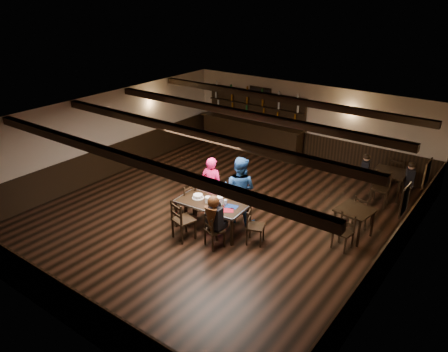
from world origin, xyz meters
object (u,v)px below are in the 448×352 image
Objects in this scene: chair_near_right at (212,229)px; bar_counter at (252,132)px; chair_near_left at (180,218)px; man_blue at (240,190)px; woman_pink at (212,186)px; cake at (198,196)px; dining_table at (212,205)px.

chair_near_right is 0.20× the size of bar_counter.
man_blue is at bearing 69.05° from chair_near_left.
chair_near_left is 1.75m from man_blue.
bar_counter is at bearing -80.49° from woman_pink.
man_blue is at bearing 45.94° from cake.
chair_near_left is at bearing 60.15° from man_blue.
man_blue is at bearing -60.55° from bar_counter.
dining_table is 0.45m from cake.
cake is at bearing -70.94° from bar_counter.
chair_near_left reaches higher than cake.
woman_pink is 5.06m from bar_counter.
man_blue reaches higher than chair_near_left.
bar_counter reaches higher than dining_table.
dining_table is 0.85m from chair_near_right.
woman_pink reaches higher than chair_near_right.
chair_near_right is at bearing 12.69° from chair_near_left.
man_blue is (-0.20, 1.43, 0.39)m from chair_near_right.
woman_pink is (-0.52, 0.68, 0.13)m from dining_table.
dining_table is 0.89m from chair_near_left.
chair_near_right is 0.48× the size of man_blue.
cake is 5.73m from bar_counter.
chair_near_left reaches higher than dining_table.
chair_near_right is (0.81, 0.18, -0.10)m from chair_near_left.
chair_near_right is 6.69m from bar_counter.
man_blue is at bearing 175.23° from woman_pink.
woman_pink is 0.84m from man_blue.
bar_counter reaches higher than chair_near_left.
chair_near_left is (-0.30, -0.83, -0.08)m from dining_table.
chair_near_left is at bearing -72.22° from bar_counter.
chair_near_left is 1.55m from woman_pink.
cake is (-0.75, -0.77, -0.10)m from man_blue.
man_blue reaches higher than chair_near_right.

